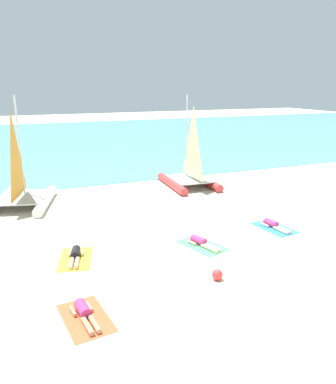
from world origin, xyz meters
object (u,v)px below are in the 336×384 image
at_px(towel_center_left, 75,259).
at_px(sunbather_center_right, 201,242).
at_px(sailboat_white, 22,191).
at_px(beach_ball, 217,275).
at_px(sunbather_leftmost, 84,312).
at_px(towel_rightmost, 274,228).
at_px(towel_leftmost, 86,318).
at_px(sunbather_rightmost, 273,225).
at_px(sunbather_center_left, 75,255).
at_px(towel_center_right, 202,246).
at_px(sailboat_red, 190,173).

relative_size(towel_center_left, sunbather_center_right, 1.23).
xyz_separation_m(sailboat_white, beach_ball, (5.29, -10.15, -0.63)).
relative_size(sunbather_leftmost, towel_rightmost, 0.83).
height_order(towel_leftmost, sunbather_rightmost, sunbather_rightmost).
distance_m(towel_leftmost, beach_ball, 4.21).
height_order(towel_rightmost, beach_ball, beach_ball).
bearing_deg(towel_center_left, towel_rightmost, -1.58).
distance_m(towel_center_left, sunbather_rightmost, 8.28).
distance_m(sunbather_leftmost, beach_ball, 4.21).
xyz_separation_m(sunbather_center_left, towel_center_right, (4.61, -0.75, -0.13)).
bearing_deg(sunbather_rightmost, sunbather_center_left, 171.83).
distance_m(towel_center_right, beach_ball, 2.60).
bearing_deg(sunbather_center_left, sunbather_leftmost, -81.34).
bearing_deg(sunbather_center_left, towel_rightmost, 12.22).
bearing_deg(towel_center_right, sailboat_white, 128.27).
bearing_deg(towel_rightmost, towel_center_left, 178.42).
distance_m(towel_leftmost, sunbather_center_right, 5.77).
distance_m(towel_rightmost, beach_ball, 5.32).
xyz_separation_m(sunbather_leftmost, towel_rightmost, (8.62, 3.32, -0.13)).
distance_m(sunbather_leftmost, sunbather_center_right, 5.74).
bearing_deg(sailboat_white, towel_leftmost, -68.52).
bearing_deg(towel_center_left, sunbather_leftmost, -95.43).
distance_m(sailboat_white, sailboat_red, 9.33).
height_order(towel_leftmost, towel_rightmost, same).
xyz_separation_m(sailboat_white, sunbather_center_right, (6.03, -7.61, -0.67)).
distance_m(towel_center_left, sunbather_center_left, 0.14).
distance_m(towel_leftmost, sunbather_leftmost, 0.14).
height_order(sailboat_red, sunbather_rightmost, sailboat_red).
bearing_deg(towel_center_left, sailboat_red, 42.75).
height_order(towel_center_right, beach_ball, beach_ball).
distance_m(sunbather_leftmost, towel_center_right, 5.73).
xyz_separation_m(sunbather_center_left, beach_ball, (3.84, -3.23, 0.04)).
relative_size(sailboat_red, towel_leftmost, 2.79).
bearing_deg(towel_center_left, towel_center_right, -8.41).
distance_m(towel_center_right, sunbather_rightmost, 3.70).
bearing_deg(sunbather_rightmost, towel_leftmost, -164.74).
relative_size(sailboat_white, towel_center_left, 2.83).
distance_m(sunbather_center_left, sunbather_center_right, 4.64).
bearing_deg(sailboat_white, towel_center_right, -36.18).
bearing_deg(towel_leftmost, sailboat_white, 95.93).
height_order(sunbather_leftmost, towel_center_right, sunbather_leftmost).
bearing_deg(towel_center_right, sunbather_center_right, 107.08).
bearing_deg(beach_ball, sunbather_rightmost, 34.15).
xyz_separation_m(sailboat_red, towel_rightmost, (0.39, -7.53, -0.78)).
height_order(sunbather_center_left, towel_rightmost, sunbather_center_left).
bearing_deg(sailboat_white, sailboat_red, 17.46).
distance_m(towel_leftmost, towel_center_left, 3.63).
height_order(towel_leftmost, beach_ball, beach_ball).
height_order(sailboat_red, sunbather_leftmost, sailboat_red).
xyz_separation_m(towel_center_right, towel_rightmost, (3.66, 0.46, 0.00)).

